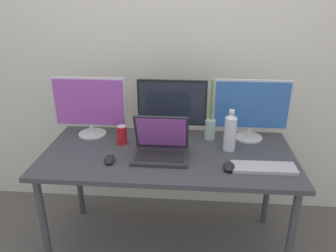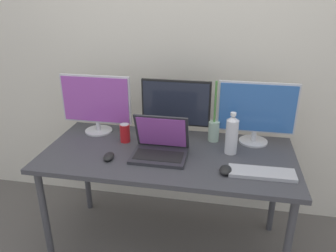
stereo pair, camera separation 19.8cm
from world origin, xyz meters
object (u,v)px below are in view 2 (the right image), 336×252
at_px(monitor_left, 96,103).
at_px(laptop_silver, 160,146).
at_px(work_desk, 168,162).
at_px(mouse_by_keyboard, 109,156).
at_px(keyboard_main, 262,173).
at_px(bamboo_vase, 214,129).
at_px(soda_can_near_keyboard, 125,133).
at_px(water_bottle, 232,135).
at_px(monitor_right, 256,111).
at_px(monitor_center, 176,107).
at_px(mouse_by_laptop, 226,170).

xyz_separation_m(monitor_left, laptop_silver, (0.51, -0.27, -0.16)).
bearing_deg(monitor_left, work_desk, -22.40).
relative_size(work_desk, mouse_by_keyboard, 14.58).
xyz_separation_m(keyboard_main, bamboo_vase, (-0.29, 0.39, 0.07)).
height_order(laptop_silver, soda_can_near_keyboard, laptop_silver).
relative_size(monitor_left, water_bottle, 1.86).
bearing_deg(water_bottle, mouse_by_keyboard, -163.02).
height_order(laptop_silver, water_bottle, water_bottle).
relative_size(monitor_left, soda_can_near_keyboard, 3.95).
distance_m(monitor_right, water_bottle, 0.25).
bearing_deg(water_bottle, monitor_center, 155.94).
relative_size(monitor_left, laptop_silver, 1.50).
bearing_deg(monitor_right, keyboard_main, -86.31).
height_order(laptop_silver, mouse_by_keyboard, laptop_silver).
bearing_deg(work_desk, mouse_by_laptop, -26.63).
bearing_deg(bamboo_vase, monitor_left, -179.74).
bearing_deg(monitor_center, laptop_silver, -99.66).
distance_m(monitor_left, water_bottle, 0.95).
height_order(monitor_right, laptop_silver, monitor_right).
relative_size(monitor_right, soda_can_near_keyboard, 3.97).
bearing_deg(monitor_left, bamboo_vase, 0.26).
distance_m(soda_can_near_keyboard, bamboo_vase, 0.59).
xyz_separation_m(monitor_left, mouse_by_keyboard, (0.22, -0.38, -0.20)).
bearing_deg(keyboard_main, soda_can_near_keyboard, 162.11).
xyz_separation_m(monitor_center, water_bottle, (0.38, -0.17, -0.10)).
bearing_deg(water_bottle, monitor_right, 50.99).
height_order(monitor_right, mouse_by_keyboard, monitor_right).
xyz_separation_m(laptop_silver, keyboard_main, (0.60, -0.12, -0.05)).
xyz_separation_m(monitor_right, laptop_silver, (-0.57, -0.30, -0.16)).
bearing_deg(mouse_by_keyboard, monitor_left, 113.67).
xyz_separation_m(laptop_silver, mouse_by_keyboard, (-0.29, -0.11, -0.04)).
bearing_deg(laptop_silver, bamboo_vase, 41.64).
xyz_separation_m(monitor_center, mouse_by_laptop, (0.35, -0.42, -0.20)).
bearing_deg(bamboo_vase, work_desk, -139.15).
xyz_separation_m(work_desk, monitor_center, (0.01, 0.24, 0.29)).
height_order(monitor_right, bamboo_vase, same).
bearing_deg(monitor_left, water_bottle, -9.50).
bearing_deg(mouse_by_laptop, water_bottle, 90.87).
height_order(work_desk, mouse_by_laptop, mouse_by_laptop).
bearing_deg(work_desk, monitor_right, 25.45).
height_order(water_bottle, soda_can_near_keyboard, water_bottle).
xyz_separation_m(laptop_silver, bamboo_vase, (0.31, 0.27, 0.02)).
height_order(monitor_left, keyboard_main, monitor_left).
distance_m(laptop_silver, keyboard_main, 0.61).
bearing_deg(laptop_silver, mouse_by_laptop, -18.99).
bearing_deg(water_bottle, keyboard_main, -53.21).
relative_size(monitor_left, bamboo_vase, 1.20).
distance_m(laptop_silver, mouse_by_laptop, 0.43).
relative_size(work_desk, mouse_by_laptop, 15.34).
distance_m(water_bottle, bamboo_vase, 0.20).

